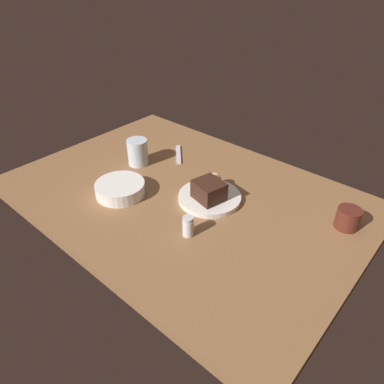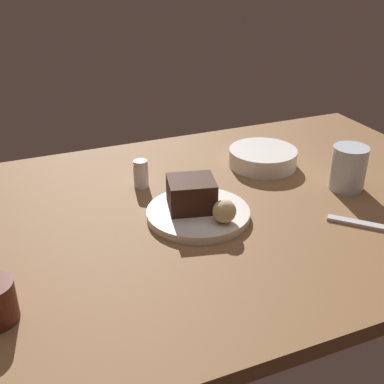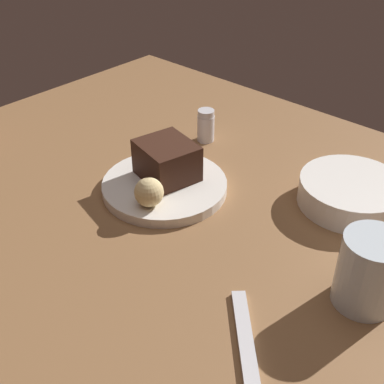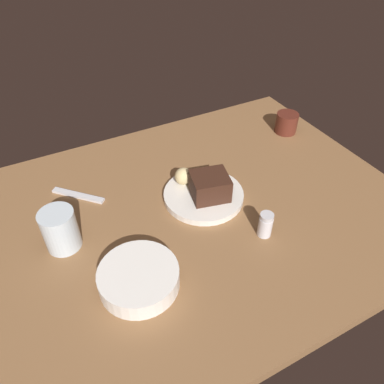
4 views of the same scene
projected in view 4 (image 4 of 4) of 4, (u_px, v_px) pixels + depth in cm
name	position (u px, v px, depth cm)	size (l,w,h in cm)	color
dining_table	(177.00, 220.00, 94.16)	(120.00, 84.00, 3.00)	brown
dessert_plate	(204.00, 195.00, 97.75)	(21.15, 21.15, 1.73)	white
chocolate_cake_slice	(210.00, 186.00, 94.37)	(9.36, 8.37, 6.31)	#381E14
bread_roll	(183.00, 176.00, 98.76)	(4.66, 4.66, 4.66)	#DBC184
salt_shaker	(265.00, 225.00, 86.45)	(3.39, 3.39, 6.48)	silver
water_glass	(60.00, 230.00, 82.71)	(7.91, 7.91, 10.09)	silver
side_bowl	(139.00, 278.00, 76.37)	(16.91, 16.91, 4.38)	white
coffee_cup	(286.00, 123.00, 121.00)	(7.09, 7.09, 6.55)	#562319
dessert_spoon	(78.00, 195.00, 98.49)	(15.00, 1.80, 0.70)	silver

